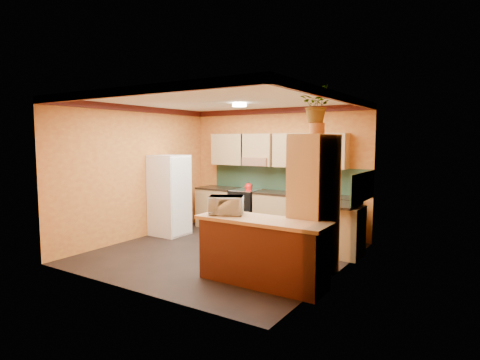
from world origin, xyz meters
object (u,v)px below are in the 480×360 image
object	(u,v)px
base_cabinets_back	(270,214)
pantry	(314,206)
microwave	(226,205)
stove	(246,210)
fridge	(169,195)
breakfast_bar	(262,253)

from	to	relation	value
base_cabinets_back	pantry	distance (m)	2.82
pantry	microwave	bearing A→B (deg)	-148.49
stove	pantry	bearing A→B (deg)	-40.07
base_cabinets_back	fridge	bearing A→B (deg)	-145.38
stove	breakfast_bar	bearing A→B (deg)	-54.29
stove	fridge	bearing A→B (deg)	-133.17
fridge	pantry	distance (m)	3.70
stove	microwave	world-z (taller)	microwave
breakfast_bar	microwave	distance (m)	0.87
pantry	microwave	xyz separation A→B (m)	(-1.10, -0.67, 0.02)
pantry	microwave	size ratio (longest dim) A/B	4.29
base_cabinets_back	pantry	world-z (taller)	pantry
base_cabinets_back	microwave	distance (m)	2.90
base_cabinets_back	fridge	world-z (taller)	fridge
breakfast_bar	stove	bearing A→B (deg)	125.71
pantry	stove	bearing A→B (deg)	139.93
breakfast_bar	microwave	size ratio (longest dim) A/B	3.67
breakfast_bar	base_cabinets_back	bearing A→B (deg)	116.12
pantry	microwave	distance (m)	1.29
pantry	breakfast_bar	bearing A→B (deg)	-125.89
microwave	base_cabinets_back	bearing A→B (deg)	77.77
stove	fridge	size ratio (longest dim) A/B	0.54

